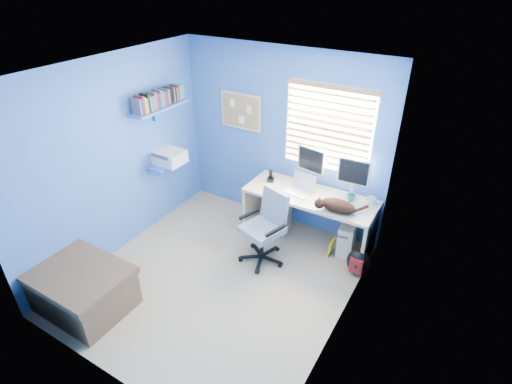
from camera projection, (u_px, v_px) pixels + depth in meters
The scene contains 23 objects.
floor at pixel (219, 278), 4.91m from camera, with size 3.00×3.20×0.00m, color tan.
ceiling at pixel (206, 73), 3.64m from camera, with size 3.00×3.20×0.00m, color white.
wall_back at pixel (282, 140), 5.46m from camera, with size 3.00×0.01×2.50m, color #4570CA.
wall_front at pixel (91, 280), 3.09m from camera, with size 3.00×0.01×2.50m, color #4570CA.
wall_left at pixel (115, 160), 4.94m from camera, with size 0.01×3.20×2.50m, color #4570CA.
wall_right at pixel (347, 233), 3.62m from camera, with size 0.01×3.20×2.50m, color #4570CA.
desk at pixel (309, 218), 5.38m from camera, with size 1.72×0.65×0.74m, color #C3AC89.
laptop at pixel (299, 186), 5.18m from camera, with size 0.33×0.26×0.22m, color silver.
monitor_left at pixel (311, 166), 5.31m from camera, with size 0.40×0.12×0.54m, color silver.
monitor_right at pixel (353, 178), 5.02m from camera, with size 0.40×0.12×0.54m, color silver.
phone at pixel (271, 175), 5.48m from camera, with size 0.09×0.11×0.17m, color black.
mug at pixel (351, 198), 5.03m from camera, with size 0.10×0.09×0.10m, color #268464.
cd_spindle at pixel (371, 200), 5.01m from camera, with size 0.13×0.13×0.07m, color silver.
cat at pixel (338, 206), 4.82m from camera, with size 0.43×0.23×0.15m, color black.
tower_pc at pixel (347, 236), 5.28m from camera, with size 0.19×0.44×0.45m, color beige.
drawer_boxes at pixel (276, 218), 5.69m from camera, with size 0.35×0.28×0.41m, color tan.
yellow_book at pixel (331, 247), 5.24m from camera, with size 0.03×0.17×0.24m, color yellow.
backpack at pixel (358, 262), 4.91m from camera, with size 0.29×0.22×0.35m, color black.
bed_corner at pixel (81, 288), 4.42m from camera, with size 1.05×0.75×0.51m, color brown.
office_chair at pixel (265, 236), 5.07m from camera, with size 0.69×0.69×0.95m.
window_blinds at pixel (328, 129), 5.00m from camera, with size 1.15×0.05×1.10m.
corkboard at pixel (241, 111), 5.58m from camera, with size 0.64×0.02×0.52m.
wall_shelves at pixel (163, 129), 5.33m from camera, with size 0.42×0.90×1.05m.
Camera 1 is at (2.28, -2.94, 3.41)m, focal length 28.00 mm.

